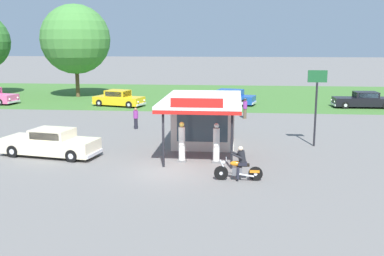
# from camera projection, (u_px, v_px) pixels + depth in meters

# --- Properties ---
(ground_plane) EXTENTS (300.00, 300.00, 0.00)m
(ground_plane) POSITION_uv_depth(u_px,v_px,m) (168.00, 170.00, 21.87)
(ground_plane) COLOR slate
(grass_verge_strip) EXTENTS (120.00, 24.00, 0.01)m
(grass_verge_strip) POSITION_uv_depth(u_px,v_px,m) (207.00, 96.00, 51.17)
(grass_verge_strip) COLOR #3D6B2D
(grass_verge_strip) RESTS_ON ground
(service_station_kiosk) EXTENTS (4.27, 7.47, 3.51)m
(service_station_kiosk) POSITION_uv_depth(u_px,v_px,m) (204.00, 117.00, 26.46)
(service_station_kiosk) COLOR beige
(service_station_kiosk) RESTS_ON ground
(gas_pump_nearside) EXTENTS (0.44, 0.44, 2.10)m
(gas_pump_nearside) POSITION_uv_depth(u_px,v_px,m) (182.00, 143.00, 23.23)
(gas_pump_nearside) COLOR slate
(gas_pump_nearside) RESTS_ON ground
(gas_pump_offside) EXTENTS (0.44, 0.44, 2.07)m
(gas_pump_offside) POSITION_uv_depth(u_px,v_px,m) (216.00, 145.00, 23.06)
(gas_pump_offside) COLOR slate
(gas_pump_offside) RESTS_ON ground
(motorcycle_with_rider) EXTENTS (2.19, 0.70, 1.58)m
(motorcycle_with_rider) POSITION_uv_depth(u_px,v_px,m) (239.00, 166.00, 20.17)
(motorcycle_with_rider) COLOR black
(motorcycle_with_rider) RESTS_ON ground
(featured_classic_sedan) EXTENTS (5.63, 2.71, 1.50)m
(featured_classic_sedan) POSITION_uv_depth(u_px,v_px,m) (51.00, 143.00, 24.44)
(featured_classic_sedan) COLOR beige
(featured_classic_sedan) RESTS_ON ground
(parked_car_second_row_spare) EXTENTS (5.63, 2.12, 1.49)m
(parked_car_second_row_spare) POSITION_uv_depth(u_px,v_px,m) (363.00, 100.00, 41.96)
(parked_car_second_row_spare) COLOR black
(parked_car_second_row_spare) RESTS_ON ground
(parked_car_back_row_centre) EXTENTS (5.21, 3.12, 1.53)m
(parked_car_back_row_centre) POSITION_uv_depth(u_px,v_px,m) (119.00, 99.00, 42.94)
(parked_car_back_row_centre) COLOR gold
(parked_car_back_row_centre) RESTS_ON ground
(parked_car_back_row_left) EXTENTS (5.71, 3.13, 1.49)m
(parked_car_back_row_left) POSITION_uv_depth(u_px,v_px,m) (228.00, 98.00, 43.95)
(parked_car_back_row_left) COLOR #19479E
(parked_car_back_row_left) RESTS_ON ground
(bystander_strolling_foreground) EXTENTS (0.35, 0.35, 1.62)m
(bystander_strolling_foreground) POSITION_uv_depth(u_px,v_px,m) (245.00, 108.00, 36.04)
(bystander_strolling_foreground) COLOR brown
(bystander_strolling_foreground) RESTS_ON ground
(bystander_admiring_sedan) EXTENTS (0.34, 0.34, 1.52)m
(bystander_admiring_sedan) POSITION_uv_depth(u_px,v_px,m) (136.00, 118.00, 31.87)
(bystander_admiring_sedan) COLOR black
(bystander_admiring_sedan) RESTS_ON ground
(tree_oak_far_right) EXTENTS (7.53, 7.53, 10.06)m
(tree_oak_far_right) POSITION_uv_depth(u_px,v_px,m) (74.00, 40.00, 49.00)
(tree_oak_far_right) COLOR brown
(tree_oak_far_right) RESTS_ON ground
(roadside_pole_sign) EXTENTS (1.10, 0.12, 4.50)m
(roadside_pole_sign) POSITION_uv_depth(u_px,v_px,m) (317.00, 94.00, 26.25)
(roadside_pole_sign) COLOR black
(roadside_pole_sign) RESTS_ON ground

